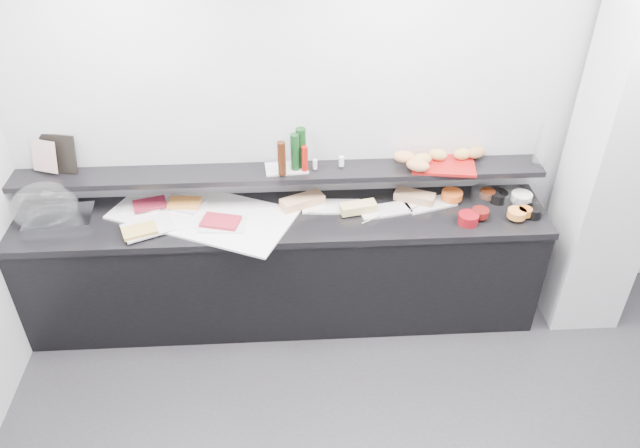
{
  "coord_description": "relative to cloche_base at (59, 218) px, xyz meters",
  "views": [
    {
      "loc": [
        -0.63,
        -1.77,
        3.33
      ],
      "look_at": [
        -0.45,
        1.45,
        1.0
      ],
      "focal_mm": 35.0,
      "sensor_mm": 36.0,
      "label": 1
    }
  ],
  "objects": [
    {
      "name": "back_wall",
      "position": [
        2.18,
        0.27,
        0.43
      ],
      "size": [
        5.0,
        0.02,
        2.7
      ],
      "primitive_type": "cube",
      "color": "silver",
      "rests_on": "ground"
    },
    {
      "name": "ceiling",
      "position": [
        2.18,
        -1.73,
        1.78
      ],
      "size": [
        5.0,
        5.0,
        0.0
      ],
      "primitive_type": "plane",
      "color": "white",
      "rests_on": "back_wall"
    },
    {
      "name": "column",
      "position": [
        3.68,
        -0.08,
        0.43
      ],
      "size": [
        0.5,
        0.5,
        2.7
      ],
      "primitive_type": "cube",
      "color": "silver",
      "rests_on": "ground"
    },
    {
      "name": "buffet_cabinet",
      "position": [
        1.48,
        -0.03,
        -0.5
      ],
      "size": [
        3.6,
        0.6,
        0.85
      ],
      "primitive_type": "cube",
      "color": "black",
      "rests_on": "ground"
    },
    {
      "name": "counter_top",
      "position": [
        1.48,
        -0.03,
        -0.05
      ],
      "size": [
        3.62,
        0.62,
        0.05
      ],
      "primitive_type": "cube",
      "color": "black",
      "rests_on": "buffet_cabinet"
    },
    {
      "name": "wall_shelf",
      "position": [
        1.48,
        0.14,
        0.21
      ],
      "size": [
        3.6,
        0.25,
        0.04
      ],
      "primitive_type": "cube",
      "color": "black",
      "rests_on": "back_wall"
    },
    {
      "name": "cloche_base",
      "position": [
        0.0,
        0.0,
        0.0
      ],
      "size": [
        0.46,
        0.33,
        0.04
      ],
      "primitive_type": "cube",
      "rotation": [
        0.0,
        0.0,
        0.1
      ],
      "color": "silver",
      "rests_on": "counter_top"
    },
    {
      "name": "cloche_dome",
      "position": [
        -0.07,
        -0.01,
        0.11
      ],
      "size": [
        0.48,
        0.38,
        0.34
      ],
      "primitive_type": "ellipsoid",
      "rotation": [
        0.0,
        0.0,
        0.28
      ],
      "color": "silver",
      "rests_on": "cloche_base"
    },
    {
      "name": "linen_runner",
      "position": [
        0.95,
        0.01,
        -0.01
      ],
      "size": [
        1.33,
        1.02,
        0.01
      ],
      "primitive_type": "cube",
      "rotation": [
        0.0,
        0.0,
        -0.43
      ],
      "color": "white",
      "rests_on": "counter_top"
    },
    {
      "name": "platter_meat_a",
      "position": [
        0.53,
        0.12,
        0.0
      ],
      "size": [
        0.26,
        0.17,
        0.01
      ],
      "primitive_type": "cube",
      "rotation": [
        0.0,
        0.0,
        0.01
      ],
      "color": "silver",
      "rests_on": "linen_runner"
    },
    {
      "name": "food_meat_a",
      "position": [
        0.59,
        0.1,
        0.02
      ],
      "size": [
        0.25,
        0.19,
        0.02
      ],
      "primitive_type": "cube",
      "rotation": [
        0.0,
        0.0,
        0.28
      ],
      "color": "maroon",
      "rests_on": "platter_meat_a"
    },
    {
      "name": "platter_salmon",
      "position": [
        0.81,
        0.12,
        0.0
      ],
      "size": [
        0.32,
        0.27,
        0.01
      ],
      "primitive_type": "cube",
      "rotation": [
        0.0,
        0.0,
        -0.41
      ],
      "color": "silver",
      "rests_on": "linen_runner"
    },
    {
      "name": "food_salmon",
      "position": [
        0.82,
        0.1,
        0.02
      ],
      "size": [
        0.23,
        0.15,
        0.02
      ],
      "primitive_type": "cube",
      "rotation": [
        0.0,
        0.0,
        -0.08
      ],
      "color": "orange",
      "rests_on": "platter_salmon"
    },
    {
      "name": "platter_cheese",
      "position": [
        0.62,
        -0.15,
        0.0
      ],
      "size": [
        0.39,
        0.33,
        0.01
      ],
      "primitive_type": "cube",
      "rotation": [
        0.0,
        0.0,
        0.43
      ],
      "color": "white",
      "rests_on": "linen_runner"
    },
    {
      "name": "food_cheese",
      "position": [
        0.57,
        -0.21,
        0.02
      ],
      "size": [
        0.25,
        0.21,
        0.02
      ],
      "primitive_type": "cube",
      "rotation": [
        0.0,
        0.0,
        0.37
      ],
      "color": "gold",
      "rests_on": "platter_cheese"
    },
    {
      "name": "platter_meat_b",
      "position": [
        1.1,
        -0.14,
        0.0
      ],
      "size": [
        0.31,
        0.22,
        0.01
      ],
      "primitive_type": "cube",
      "rotation": [
        0.0,
        0.0,
        -0.08
      ],
      "color": "white",
      "rests_on": "linen_runner"
    },
    {
      "name": "food_meat_b",
      "position": [
        1.09,
        -0.13,
        0.02
      ],
      "size": [
        0.28,
        0.21,
        0.02
      ],
      "primitive_type": "cube",
      "rotation": [
        0.0,
        0.0,
        -0.26
      ],
      "color": "maroon",
      "rests_on": "platter_meat_b"
    },
    {
      "name": "sandwich_plate_left",
      "position": [
        1.83,
        0.05,
        -0.01
      ],
      "size": [
        0.41,
        0.2,
        0.01
      ],
      "primitive_type": "cube",
      "rotation": [
        0.0,
        0.0,
        -0.06
      ],
      "color": "white",
      "rests_on": "counter_top"
    },
    {
      "name": "sandwich_food_left",
      "position": [
        1.63,
        0.07,
        0.02
      ],
      "size": [
        0.32,
        0.23,
        0.06
      ],
      "primitive_type": "cube",
      "rotation": [
        0.0,
        0.0,
        0.43
      ],
      "color": "tan",
      "rests_on": "sandwich_plate_left"
    },
    {
      "name": "tongs_left",
      "position": [
        1.74,
        -0.01,
        -0.0
      ],
      "size": [
        0.16,
        0.04,
        0.01
      ],
      "primitive_type": "cylinder",
      "rotation": [
        0.0,
        1.57,
        0.22
      ],
      "color": "#A8ABAF",
      "rests_on": "sandwich_plate_left"
    },
    {
      "name": "sandwich_plate_mid",
      "position": [
        2.2,
        -0.02,
        -0.01
      ],
      "size": [
        0.38,
        0.22,
        0.01
      ],
      "primitive_type": "cube",
      "rotation": [
        0.0,
        0.0,
        0.21
      ],
      "color": "silver",
      "rests_on": "counter_top"
    },
    {
      "name": "sandwich_food_mid",
      "position": [
        2.01,
        -0.03,
        0.02
      ],
      "size": [
        0.26,
        0.14,
        0.06
      ],
      "primitive_type": "cube",
      "rotation": [
        0.0,
        0.0,
        0.2
      ],
      "color": "#E2CA76",
      "rests_on": "sandwich_plate_mid"
    },
    {
      "name": "tongs_mid",
      "position": [
        2.09,
        -0.14,
        -0.0
      ],
      "size": [
        0.14,
        0.09,
        0.01
      ],
      "primitive_type": "cylinder",
      "rotation": [
        0.0,
        1.57,
        0.55
      ],
      "color": "silver",
      "rests_on": "sandwich_plate_mid"
    },
    {
      "name": "sandwich_plate_right",
      "position": [
        2.52,
        0.04,
        -0.01
      ],
      "size": [
        0.37,
        0.24,
        0.01
      ],
      "primitive_type": "cube",
      "rotation": [
        0.0,
        0.0,
        0.29
      ],
      "color": "silver",
      "rests_on": "counter_top"
    },
    {
      "name": "sandwich_food_right",
      "position": [
        2.41,
        0.08,
        0.02
      ],
      "size": [
        0.29,
        0.21,
        0.06
      ],
      "primitive_type": "cube",
      "rotation": [
        0.0,
        0.0,
        -0.43
      ],
      "color": "tan",
      "rests_on": "sandwich_plate_right"
    },
    {
      "name": "tongs_right",
      "position": [
        2.41,
        -0.01,
        -0.0
      ],
      "size": [
        0.14,
        0.1,
        0.01
      ],
      "primitive_type": "cylinder",
      "rotation": [
        0.0,
        1.57,
        0.61
      ],
      "color": "silver",
      "rests_on": "sandwich_plate_right"
    },
    {
      "name": "bowl_glass_fruit",
      "position": [
        2.9,
        0.1,
        0.02
      ],
      "size": [
        0.21,
        0.21,
        0.07
      ],
      "primitive_type": "cylinder",
      "rotation": [
        0.0,
        0.0,
        -0.38
      ],
      "color": "white",
      "rests_on": "counter_top"
    },
    {
      "name": "fill_glass_fruit",
      "position": [
        2.68,
        0.08,
        0.03
      ],
      "size": [
        0.19,
        0.19,
        0.05
      ],
      "primitive_type": "cylinder",
      "rotation": [
        0.0,
        0.0,
        0.42
      ],
      "color": "orange",
      "rests_on": "bowl_glass_fruit"
    },
    {
      "name": "bowl_black_jam",
      "position": [
        3.0,
        0.06,
        0.02
      ],
      "size": [
        0.17,
        0.17,
        0.07
      ],
      "primitive_type": "cylinder",
      "rotation": [
        0.0,
        0.0,
        0.39
      ],
      "color": "black",
      "rests_on": "counter_top"
    },
    {
      "name": "fill_black_jam",
      "position": [
        2.93,
        0.09,
        0.03
      ],
      "size": [
        0.11,
        0.11,
        0.05
      ],
      "primitive_type": "cylinder",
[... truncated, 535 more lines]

